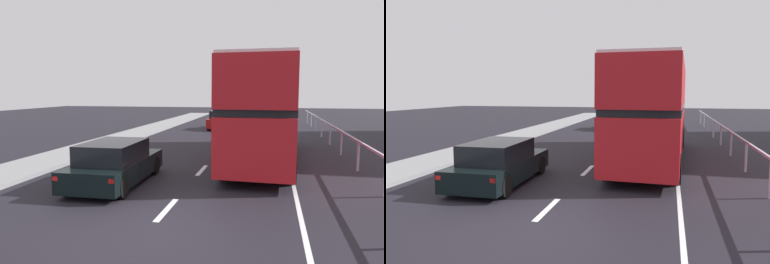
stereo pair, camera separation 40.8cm
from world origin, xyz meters
TOP-DOWN VIEW (x-y plane):
  - ground_plane at (0.00, 0.00)m, footprint 75.77×120.00m
  - lane_paint_markings at (2.15, 8.84)m, footprint 3.44×46.00m
  - bridge_side_railing at (5.78, 9.00)m, footprint 0.10×42.00m
  - double_decker_bus_red at (2.31, 9.01)m, footprint 2.99×11.56m
  - hatchback_car_near at (-2.36, 3.52)m, footprint 1.93×4.59m
  - sedan_car_ahead at (-1.30, 21.62)m, footprint 1.93×4.21m

SIDE VIEW (x-z plane):
  - ground_plane at x=0.00m, z-range -0.10..0.00m
  - lane_paint_markings at x=2.15m, z-range 0.00..0.01m
  - hatchback_car_near at x=-2.36m, z-range -0.03..1.38m
  - sedan_car_ahead at x=-1.30m, z-range -0.04..1.45m
  - bridge_side_railing at x=5.78m, z-range 0.35..1.51m
  - double_decker_bus_red at x=2.31m, z-range 0.15..4.37m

